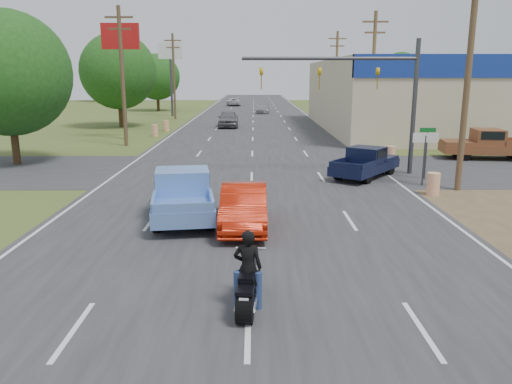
{
  "coord_description": "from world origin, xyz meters",
  "views": [
    {
      "loc": [
        0.13,
        -9.37,
        5.14
      ],
      "look_at": [
        0.19,
        7.07,
        1.3
      ],
      "focal_mm": 35.0,
      "sensor_mm": 36.0,
      "label": 1
    }
  ],
  "objects_px": {
    "rider": "(248,272)",
    "distant_car_grey": "(228,119)",
    "navy_pickup": "(366,162)",
    "blue_pickup": "(183,193)",
    "red_convertible": "(244,207)",
    "distant_car_silver": "(263,109)",
    "brown_pickup": "(486,144)",
    "motorcycle": "(248,288)",
    "distant_car_white": "(233,102)"
  },
  "relations": [
    {
      "from": "brown_pickup",
      "to": "distant_car_white",
      "type": "bearing_deg",
      "value": 25.78
    },
    {
      "from": "red_convertible",
      "to": "distant_car_white",
      "type": "distance_m",
      "value": 71.96
    },
    {
      "from": "red_convertible",
      "to": "motorcycle",
      "type": "xyz_separation_m",
      "value": [
        0.21,
        -6.27,
        -0.21
      ]
    },
    {
      "from": "red_convertible",
      "to": "distant_car_white",
      "type": "height_order",
      "value": "red_convertible"
    },
    {
      "from": "rider",
      "to": "distant_car_silver",
      "type": "relative_size",
      "value": 0.41
    },
    {
      "from": "distant_car_silver",
      "to": "distant_car_white",
      "type": "height_order",
      "value": "distant_car_white"
    },
    {
      "from": "blue_pickup",
      "to": "rider",
      "type": "bearing_deg",
      "value": -79.83
    },
    {
      "from": "navy_pickup",
      "to": "distant_car_silver",
      "type": "xyz_separation_m",
      "value": [
        -4.58,
        45.19,
        -0.17
      ]
    },
    {
      "from": "motorcycle",
      "to": "blue_pickup",
      "type": "xyz_separation_m",
      "value": [
        -2.5,
        7.63,
        0.38
      ]
    },
    {
      "from": "blue_pickup",
      "to": "navy_pickup",
      "type": "distance_m",
      "value": 11.26
    },
    {
      "from": "rider",
      "to": "distant_car_grey",
      "type": "relative_size",
      "value": 0.35
    },
    {
      "from": "red_convertible",
      "to": "distant_car_grey",
      "type": "distance_m",
      "value": 34.7
    },
    {
      "from": "red_convertible",
      "to": "navy_pickup",
      "type": "distance_m",
      "value": 10.75
    },
    {
      "from": "blue_pickup",
      "to": "brown_pickup",
      "type": "relative_size",
      "value": 0.96
    },
    {
      "from": "distant_car_white",
      "to": "distant_car_grey",
      "type": "bearing_deg",
      "value": 85.27
    },
    {
      "from": "motorcycle",
      "to": "distant_car_silver",
      "type": "relative_size",
      "value": 0.54
    },
    {
      "from": "motorcycle",
      "to": "red_convertible",
      "type": "bearing_deg",
      "value": 96.55
    },
    {
      "from": "navy_pickup",
      "to": "distant_car_silver",
      "type": "bearing_deg",
      "value": 132.88
    },
    {
      "from": "navy_pickup",
      "to": "brown_pickup",
      "type": "bearing_deg",
      "value": 70.2
    },
    {
      "from": "motorcycle",
      "to": "distant_car_white",
      "type": "bearing_deg",
      "value": 97.18
    },
    {
      "from": "motorcycle",
      "to": "rider",
      "type": "relative_size",
      "value": 1.34
    },
    {
      "from": "red_convertible",
      "to": "brown_pickup",
      "type": "bearing_deg",
      "value": 44.07
    },
    {
      "from": "distant_car_grey",
      "to": "distant_car_silver",
      "type": "bearing_deg",
      "value": 77.15
    },
    {
      "from": "distant_car_grey",
      "to": "distant_car_silver",
      "type": "distance_m",
      "value": 19.76
    },
    {
      "from": "distant_car_silver",
      "to": "distant_car_white",
      "type": "xyz_separation_m",
      "value": [
        -4.87,
        17.9,
        0.04
      ]
    },
    {
      "from": "navy_pickup",
      "to": "distant_car_grey",
      "type": "bearing_deg",
      "value": 145.24
    },
    {
      "from": "blue_pickup",
      "to": "red_convertible",
      "type": "bearing_deg",
      "value": -38.91
    },
    {
      "from": "motorcycle",
      "to": "distant_car_grey",
      "type": "relative_size",
      "value": 0.47
    },
    {
      "from": "motorcycle",
      "to": "navy_pickup",
      "type": "relative_size",
      "value": 0.48
    },
    {
      "from": "rider",
      "to": "distant_car_silver",
      "type": "xyz_separation_m",
      "value": [
        1.37,
        60.19,
        -0.25
      ]
    },
    {
      "from": "rider",
      "to": "brown_pickup",
      "type": "xyz_separation_m",
      "value": [
        14.77,
        20.76,
        0.07
      ]
    },
    {
      "from": "brown_pickup",
      "to": "distant_car_grey",
      "type": "distance_m",
      "value": 26.48
    },
    {
      "from": "navy_pickup",
      "to": "distant_car_grey",
      "type": "xyz_separation_m",
      "value": [
        -8.46,
        25.82,
        0.05
      ]
    },
    {
      "from": "motorcycle",
      "to": "blue_pickup",
      "type": "height_order",
      "value": "blue_pickup"
    },
    {
      "from": "rider",
      "to": "blue_pickup",
      "type": "relative_size",
      "value": 0.31
    },
    {
      "from": "blue_pickup",
      "to": "distant_car_white",
      "type": "xyz_separation_m",
      "value": [
        -0.99,
        70.53,
        -0.24
      ]
    },
    {
      "from": "rider",
      "to": "distant_car_grey",
      "type": "xyz_separation_m",
      "value": [
        -2.52,
        40.83,
        -0.03
      ]
    },
    {
      "from": "red_convertible",
      "to": "distant_car_silver",
      "type": "distance_m",
      "value": 54.02
    },
    {
      "from": "navy_pickup",
      "to": "distant_car_silver",
      "type": "relative_size",
      "value": 1.13
    },
    {
      "from": "red_convertible",
      "to": "rider",
      "type": "relative_size",
      "value": 2.55
    },
    {
      "from": "distant_car_silver",
      "to": "distant_car_white",
      "type": "relative_size",
      "value": 0.9
    },
    {
      "from": "distant_car_grey",
      "to": "motorcycle",
      "type": "bearing_deg",
      "value": -88.0
    },
    {
      "from": "motorcycle",
      "to": "distant_car_silver",
      "type": "distance_m",
      "value": 60.28
    },
    {
      "from": "motorcycle",
      "to": "distant_car_silver",
      "type": "xyz_separation_m",
      "value": [
        1.37,
        60.26,
        0.1
      ]
    },
    {
      "from": "motorcycle",
      "to": "distant_car_white",
      "type": "relative_size",
      "value": 0.49
    },
    {
      "from": "red_convertible",
      "to": "distant_car_silver",
      "type": "height_order",
      "value": "red_convertible"
    },
    {
      "from": "blue_pickup",
      "to": "distant_car_silver",
      "type": "bearing_deg",
      "value": 77.63
    },
    {
      "from": "distant_car_white",
      "to": "red_convertible",
      "type": "bearing_deg",
      "value": 86.37
    },
    {
      "from": "blue_pickup",
      "to": "distant_car_silver",
      "type": "relative_size",
      "value": 1.32
    },
    {
      "from": "distant_car_white",
      "to": "navy_pickup",
      "type": "bearing_deg",
      "value": 92.27
    }
  ]
}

